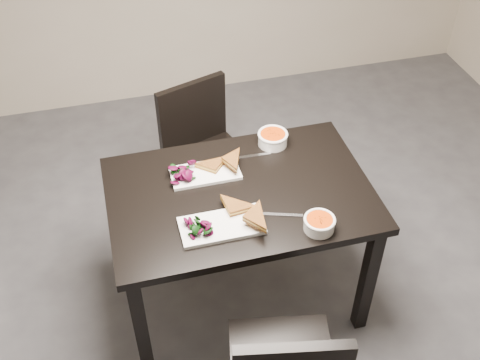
{
  "coord_description": "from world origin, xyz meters",
  "views": [
    {
      "loc": [
        -0.39,
        -1.41,
        2.56
      ],
      "look_at": [
        0.11,
        0.46,
        0.82
      ],
      "focal_mm": 43.61,
      "sensor_mm": 36.0,
      "label": 1
    }
  ],
  "objects": [
    {
      "name": "room_shell",
      "position": [
        0.0,
        0.0,
        1.83
      ],
      "size": [
        5.02,
        5.02,
        2.81
      ],
      "color": "beige",
      "rests_on": "ground"
    },
    {
      "name": "table",
      "position": [
        0.11,
        0.46,
        0.65
      ],
      "size": [
        1.2,
        0.8,
        0.75
      ],
      "color": "black",
      "rests_on": "ground"
    },
    {
      "name": "chair_far",
      "position": [
        0.07,
        1.15,
        0.48
      ],
      "size": [
        0.53,
        0.53,
        0.85
      ],
      "rotation": [
        0.0,
        0.0,
        0.33
      ],
      "color": "black",
      "rests_on": "ground"
    },
    {
      "name": "plate_near",
      "position": [
        -0.03,
        0.27,
        0.76
      ],
      "size": [
        0.36,
        0.18,
        0.02
      ],
      "primitive_type": "cube",
      "color": "white",
      "rests_on": "table"
    },
    {
      "name": "sandwich_near",
      "position": [
        0.04,
        0.28,
        0.8
      ],
      "size": [
        0.19,
        0.15,
        0.06
      ],
      "primitive_type": null,
      "rotation": [
        0.0,
        0.0,
        0.11
      ],
      "color": "#925C1E",
      "rests_on": "plate_near"
    },
    {
      "name": "salad_near",
      "position": [
        -0.13,
        0.27,
        0.79
      ],
      "size": [
        0.11,
        0.1,
        0.05
      ],
      "primitive_type": null,
      "color": "black",
      "rests_on": "plate_near"
    },
    {
      "name": "soup_bowl_near",
      "position": [
        0.37,
        0.15,
        0.78
      ],
      "size": [
        0.14,
        0.14,
        0.06
      ],
      "color": "white",
      "rests_on": "table"
    },
    {
      "name": "cutlery_near",
      "position": [
        0.25,
        0.27,
        0.75
      ],
      "size": [
        0.18,
        0.07,
        0.0
      ],
      "primitive_type": "cube",
      "rotation": [
        0.0,
        0.0,
        -0.32
      ],
      "color": "silver",
      "rests_on": "table"
    },
    {
      "name": "plate_far",
      "position": [
        -0.02,
        0.62,
        0.76
      ],
      "size": [
        0.32,
        0.16,
        0.02
      ],
      "primitive_type": "cube",
      "color": "white",
      "rests_on": "table"
    },
    {
      "name": "sandwich_far",
      "position": [
        0.04,
        0.6,
        0.79
      ],
      "size": [
        0.2,
        0.2,
        0.05
      ],
      "primitive_type": null,
      "rotation": [
        0.0,
        0.0,
        0.87
      ],
      "color": "#925C1E",
      "rests_on": "plate_far"
    },
    {
      "name": "salad_far",
      "position": [
        -0.12,
        0.62,
        0.79
      ],
      "size": [
        0.1,
        0.09,
        0.04
      ],
      "primitive_type": null,
      "color": "black",
      "rests_on": "plate_far"
    },
    {
      "name": "soup_bowl_far",
      "position": [
        0.35,
        0.76,
        0.79
      ],
      "size": [
        0.15,
        0.15,
        0.07
      ],
      "color": "white",
      "rests_on": "table"
    },
    {
      "name": "cutlery_far",
      "position": [
        0.23,
        0.69,
        0.75
      ],
      "size": [
        0.18,
        0.02,
        0.0
      ],
      "primitive_type": "cube",
      "rotation": [
        0.0,
        0.0,
        -0.04
      ],
      "color": "silver",
      "rests_on": "table"
    }
  ]
}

